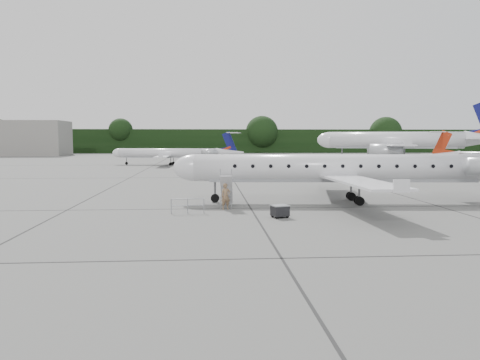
{
  "coord_description": "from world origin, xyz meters",
  "views": [
    {
      "loc": [
        -8.86,
        -29.93,
        5.11
      ],
      "look_at": [
        -6.69,
        1.06,
        2.3
      ],
      "focal_mm": 35.0,
      "sensor_mm": 36.0,
      "label": 1
    }
  ],
  "objects": [
    {
      "name": "safety_railing",
      "position": [
        -10.21,
        1.52,
        0.5
      ],
      "size": [
        2.2,
        0.17,
        1.0
      ],
      "primitive_type": null,
      "rotation": [
        0.0,
        0.0,
        0.04
      ],
      "color": "gray",
      "rests_on": "ground"
    },
    {
      "name": "bg_regional_left",
      "position": [
        -16.37,
        59.12,
        3.11
      ],
      "size": [
        25.93,
        20.34,
        6.21
      ],
      "primitive_type": null,
      "rotation": [
        0.0,
        0.0,
        -0.15
      ],
      "color": "silver",
      "rests_on": "ground"
    },
    {
      "name": "airstair",
      "position": [
        -7.45,
        4.51,
        1.19
      ],
      "size": [
        1.05,
        2.46,
        2.39
      ],
      "primitive_type": null,
      "rotation": [
        0.0,
        0.0,
        -0.08
      ],
      "color": "silver",
      "rests_on": "ground"
    },
    {
      "name": "treeline",
      "position": [
        0.0,
        130.0,
        4.0
      ],
      "size": [
        260.0,
        4.0,
        8.0
      ],
      "primitive_type": "cube",
      "color": "black",
      "rests_on": "ground"
    },
    {
      "name": "baggage_cart",
      "position": [
        -4.23,
        -0.52,
        0.44
      ],
      "size": [
        1.22,
        1.1,
        0.87
      ],
      "primitive_type": null,
      "rotation": [
        0.0,
        0.0,
        0.34
      ],
      "color": "black",
      "rests_on": "ground"
    },
    {
      "name": "passenger",
      "position": [
        -7.56,
        3.16,
        0.94
      ],
      "size": [
        0.77,
        0.6,
        1.88
      ],
      "primitive_type": "imported",
      "rotation": [
        0.0,
        0.0,
        0.24
      ],
      "color": "brown",
      "rests_on": "ground"
    },
    {
      "name": "main_regional_jet",
      "position": [
        1.7,
        6.07,
        3.81
      ],
      "size": [
        31.39,
        23.78,
        7.62
      ],
      "primitive_type": null,
      "rotation": [
        0.0,
        0.0,
        -0.08
      ],
      "color": "silver",
      "rests_on": "ground"
    },
    {
      "name": "bg_narrowbody",
      "position": [
        31.94,
        69.44,
        6.4
      ],
      "size": [
        41.69,
        35.12,
        12.8
      ],
      "primitive_type": null,
      "rotation": [
        0.0,
        0.0,
        -0.3
      ],
      "color": "silver",
      "rests_on": "ground"
    },
    {
      "name": "ground",
      "position": [
        0.0,
        0.0,
        0.0
      ],
      "size": [
        320.0,
        320.0,
        0.0
      ],
      "primitive_type": "plane",
      "color": "slate",
      "rests_on": "ground"
    }
  ]
}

